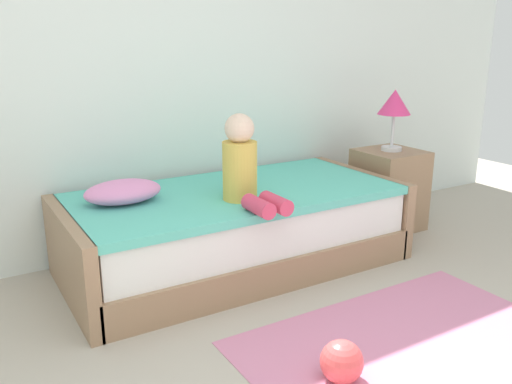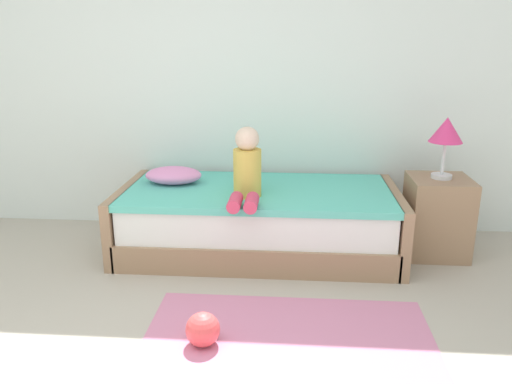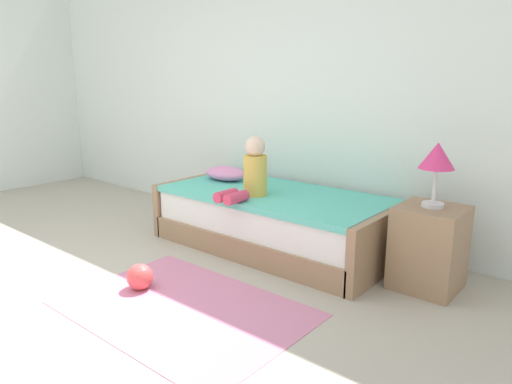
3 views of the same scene
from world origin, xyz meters
TOP-DOWN VIEW (x-y plane):
  - ground_plane at (0.00, 0.00)m, footprint 9.20×9.20m
  - wall_rear at (0.00, 2.60)m, footprint 7.20×0.10m
  - bed at (0.53, 2.00)m, footprint 2.11×1.00m
  - nightstand at (1.88, 2.04)m, footprint 0.44×0.44m
  - table_lamp at (1.88, 2.04)m, footprint 0.24×0.24m
  - child_figure at (0.46, 1.77)m, footprint 0.20×0.51m
  - pillow at (-0.15, 2.10)m, footprint 0.44×0.30m
  - toy_ball at (0.32, 0.70)m, footprint 0.19×0.19m
  - area_rug at (0.78, 0.70)m, footprint 1.60×1.10m

SIDE VIEW (x-z plane):
  - ground_plane at x=0.00m, z-range 0.00..0.00m
  - area_rug at x=0.78m, z-range 0.00..0.01m
  - toy_ball at x=0.32m, z-range 0.00..0.19m
  - bed at x=0.53m, z-range 0.00..0.50m
  - nightstand at x=1.88m, z-range 0.00..0.60m
  - pillow at x=-0.15m, z-range 0.50..0.63m
  - child_figure at x=0.46m, z-range 0.45..0.96m
  - table_lamp at x=1.88m, z-range 0.71..1.16m
  - wall_rear at x=0.00m, z-range 0.00..2.90m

